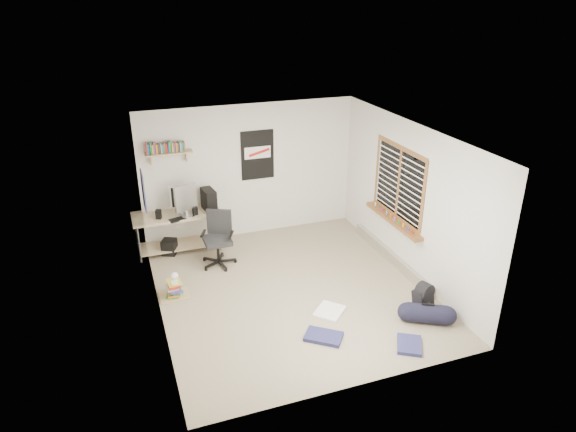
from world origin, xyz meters
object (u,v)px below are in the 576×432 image
object	(u,v)px
office_chair	(217,239)
book_stack	(174,287)
backpack	(423,301)
duffel_bag	(427,314)
desk	(178,231)

from	to	relation	value
office_chair	book_stack	xyz separation A→B (m)	(-0.87, -0.76, -0.34)
office_chair	backpack	size ratio (longest dim) A/B	2.47
office_chair	book_stack	world-z (taller)	office_chair
office_chair	duffel_bag	world-z (taller)	office_chair
desk	book_stack	world-z (taller)	desk
desk	duffel_bag	xyz separation A→B (m)	(2.96, -3.43, -0.22)
office_chair	backpack	xyz separation A→B (m)	(2.48, -2.42, -0.29)
duffel_bag	book_stack	distance (m)	3.78
desk	book_stack	bearing A→B (deg)	-93.23
desk	office_chair	bearing A→B (deg)	-46.51
book_stack	desk	bearing A→B (deg)	78.48
office_chair	duffel_bag	xyz separation A→B (m)	(2.40, -2.64, -0.35)
desk	duffel_bag	world-z (taller)	desk
backpack	duffel_bag	size ratio (longest dim) A/B	0.69
desk	office_chair	size ratio (longest dim) A/B	1.62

